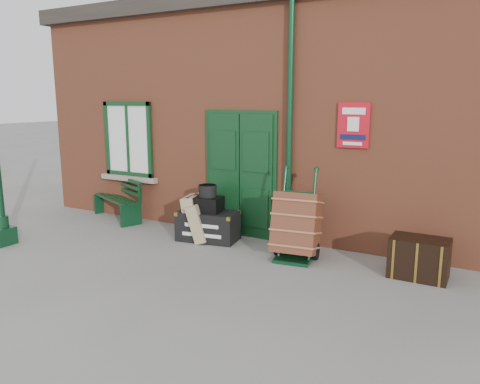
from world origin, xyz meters
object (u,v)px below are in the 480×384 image
Objects in this scene: bench at (119,197)px; houdini_trunk at (208,226)px; porter_trolley at (296,225)px; dark_trunk at (419,258)px.

houdini_trunk is at bearing 14.42° from bench.
porter_trolley is at bearing 16.05° from bench.
bench is at bearing 175.84° from dark_trunk.
houdini_trunk is 1.76m from porter_trolley.
bench reaches higher than houdini_trunk.
bench is 1.44× the size of houdini_trunk.
bench is 4.20m from porter_trolley.
porter_trolley reaches higher than dark_trunk.
houdini_trunk is 0.74× the size of porter_trolley.
porter_trolley is (4.16, -0.55, 0.09)m from bench.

